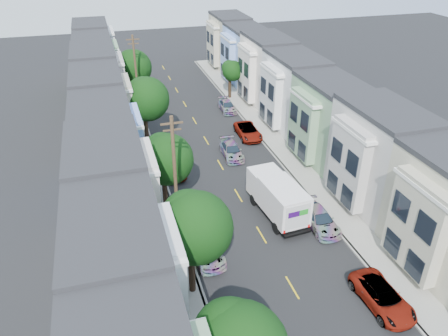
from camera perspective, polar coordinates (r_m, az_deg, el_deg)
name	(u,v)px	position (r m, az deg, el deg)	size (l,w,h in m)	color
ground	(261,235)	(35.31, 4.90, -8.71)	(160.00, 160.00, 0.00)	black
road_slab	(213,152)	(47.37, -1.46, 2.09)	(12.00, 70.00, 0.02)	black
curb_left	(157,159)	(46.36, -8.71, 1.18)	(0.30, 70.00, 0.15)	gray
curb_right	(265,145)	(49.05, 5.39, 3.05)	(0.30, 70.00, 0.15)	gray
sidewalk_left	(145,161)	(46.25, -10.29, 0.96)	(2.60, 70.00, 0.15)	gray
sidewalk_right	(276,143)	(49.51, 6.80, 3.23)	(2.60, 70.00, 0.15)	gray
centerline	(213,152)	(47.38, -1.46, 2.08)	(0.12, 70.00, 0.01)	gold
townhouse_row_left	(108,166)	(46.18, -14.95, 0.24)	(5.00, 70.00, 8.50)	gray
townhouse_row_right	(307,140)	(51.04, 10.75, 3.65)	(5.00, 70.00, 8.50)	gray
tree_b	(194,228)	(27.30, -3.89, -7.85)	(4.70, 4.70, 7.61)	black
tree_c	(166,160)	(36.66, -7.58, 1.08)	(4.46, 4.46, 6.74)	black
tree_d	(146,99)	(47.15, -10.12, 8.82)	(4.70, 4.70, 7.89)	black
tree_e	(133,68)	(60.13, -11.78, 12.71)	(4.70, 4.70, 7.45)	black
tree_far_r	(232,71)	(61.55, 1.03, 12.51)	(2.85, 2.85, 5.35)	black
utility_pole_near	(175,178)	(32.60, -6.38, -1.37)	(1.60, 0.26, 10.00)	#42301E
utility_pole_far	(136,76)	(56.41, -11.37, 11.73)	(1.60, 0.26, 10.00)	#42301E
fedex_truck	(278,196)	(36.66, 7.01, -3.71)	(2.64, 6.87, 3.29)	white
lead_sedan	(232,150)	(46.23, 0.99, 2.30)	(1.91, 4.55, 1.37)	black
parked_left_c	(205,248)	(32.85, -2.49, -10.42)	(1.98, 4.71, 1.41)	#A4A6A8
parked_left_d	(174,168)	(43.26, -6.59, 0.02)	(2.17, 4.71, 1.31)	#4F1B12
parked_right_a	(382,297)	(31.01, 19.99, -15.57)	(2.30, 4.99, 1.39)	#4B4C4F
parked_right_b	(319,219)	(36.52, 12.33, -6.52)	(2.01, 4.77, 1.43)	white
parked_right_c	(248,131)	(50.60, 3.15, 4.79)	(2.35, 5.09, 1.42)	black
parked_right_d	(227,106)	(58.03, 0.41, 8.07)	(1.79, 4.26, 1.28)	black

